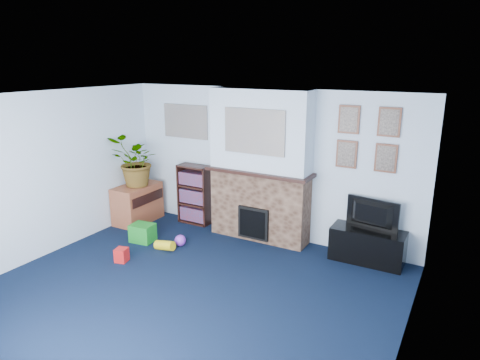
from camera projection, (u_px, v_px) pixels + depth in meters
The scene contains 25 objects.
floor at pixel (185, 295), 5.31m from camera, with size 5.00×4.50×0.01m, color black.
ceiling at pixel (178, 99), 4.66m from camera, with size 5.00×4.50×0.01m, color white.
wall_back at pixel (266, 164), 6.87m from camera, with size 5.00×0.04×2.40m, color silver.
wall_left at pixel (41, 176), 6.15m from camera, with size 0.04×4.50×2.40m, color silver.
wall_right at pixel (408, 247), 3.81m from camera, with size 0.04×4.50×2.40m, color silver.
chimney_breast at pixel (260, 167), 6.71m from camera, with size 1.72×0.50×2.40m.
collage_main at pixel (254, 132), 6.37m from camera, with size 1.00×0.03×0.68m, color gray.
collage_left at pixel (186, 121), 7.43m from camera, with size 0.90×0.03×0.58m, color gray.
portrait_tl at pixel (349, 119), 6.03m from camera, with size 0.30×0.03×0.40m, color brown.
portrait_tr at pixel (389, 122), 5.77m from camera, with size 0.30×0.03×0.40m, color brown.
portrait_bl at pixel (347, 154), 6.17m from camera, with size 0.30×0.03×0.40m, color brown.
portrait_br at pixel (386, 158), 5.91m from camera, with size 0.30×0.03×0.40m, color brown.
tv_stand at pixel (367, 247), 6.14m from camera, with size 1.03×0.43×0.49m, color black.
television at pixel (370, 215), 6.02m from camera, with size 0.76×0.10×0.44m, color black.
bookshelf at pixel (195, 195), 7.55m from camera, with size 0.58×0.28×1.05m.
sideboard at pixel (138, 203), 7.64m from camera, with size 0.48×0.87×0.67m, color #974D30.
potted_plant at pixel (135, 162), 7.37m from camera, with size 0.80×0.69×0.89m, color #26661E.
mantel_clock at pixel (259, 166), 6.66m from camera, with size 0.10×0.06×0.14m, color gold.
mantel_candle at pixel (274, 167), 6.54m from camera, with size 0.05×0.05×0.16m, color #B2BFC6.
mantel_teddy at pixel (228, 162), 6.92m from camera, with size 0.13×0.13×0.13m, color slate.
mantel_can at pixel (300, 172), 6.34m from camera, with size 0.05×0.05×0.11m, color red.
green_crate at pixel (143, 233), 6.84m from camera, with size 0.36×0.28×0.28m, color #198C26.
toy_ball at pixel (180, 240), 6.68m from camera, with size 0.18×0.18×0.18m, color purple.
toy_block at pixel (122, 254), 6.16m from camera, with size 0.16×0.16×0.20m, color red.
toy_tube at pixel (165, 245), 6.55m from camera, with size 0.15×0.15×0.32m, color yellow.
Camera 1 is at (2.89, -3.79, 2.81)m, focal length 32.00 mm.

